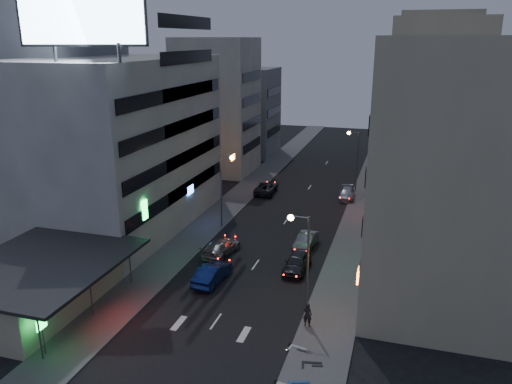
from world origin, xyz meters
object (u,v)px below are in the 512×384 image
at_px(scooter_blue, 310,372).
at_px(road_car_blue, 212,273).
at_px(parked_car_right_near, 297,262).
at_px(scooter_black_b, 323,354).
at_px(parked_car_right_far, 347,194).
at_px(scooter_silver_b, 308,342).
at_px(scooter_silver_a, 300,379).
at_px(parked_car_left, 266,188).
at_px(person, 307,315).
at_px(parked_car_right_mid, 306,241).
at_px(scooter_black_a, 311,382).
at_px(road_car_silver, 221,247).

bearing_deg(scooter_blue, road_car_blue, 26.26).
xyz_separation_m(parked_car_right_near, scooter_black_b, (4.42, -12.62, -0.09)).
bearing_deg(parked_car_right_far, scooter_black_b, -90.25).
distance_m(parked_car_right_near, scooter_silver_b, 11.94).
bearing_deg(scooter_silver_a, parked_car_left, 26.23).
bearing_deg(scooter_black_b, parked_car_right_far, -7.17).
distance_m(scooter_blue, scooter_black_b, 2.06).
bearing_deg(person, parked_car_right_mid, -76.47).
bearing_deg(person, scooter_blue, 104.67).
distance_m(parked_car_right_mid, parked_car_left, 18.64).
bearing_deg(parked_car_right_near, scooter_blue, -72.99).
bearing_deg(scooter_silver_b, person, 23.42).
relative_size(parked_car_right_far, scooter_black_b, 2.42).
height_order(road_car_blue, scooter_silver_b, road_car_blue).
bearing_deg(scooter_silver_a, scooter_blue, -23.89).
distance_m(person, scooter_black_a, 6.76).
bearing_deg(scooter_silver_a, scooter_black_b, -9.96).
relative_size(parked_car_right_far, scooter_blue, 2.39).
xyz_separation_m(parked_car_right_mid, parked_car_right_far, (1.97, 17.10, -0.05)).
distance_m(parked_car_right_far, person, 31.04).
height_order(scooter_black_a, scooter_silver_a, scooter_silver_a).
bearing_deg(scooter_silver_b, scooter_blue, -155.08).
height_order(parked_car_left, road_car_silver, road_car_silver).
relative_size(parked_car_right_far, person, 2.61).
bearing_deg(parked_car_left, scooter_silver_a, 105.36).
xyz_separation_m(parked_car_right_far, scooter_blue, (2.31, -36.91, 0.04)).
xyz_separation_m(road_car_blue, scooter_black_a, (10.60, -11.11, -0.19)).
relative_size(parked_car_right_mid, scooter_silver_a, 2.22).
relative_size(scooter_silver_a, scooter_blue, 1.02).
height_order(person, scooter_blue, person).
height_order(parked_car_right_mid, scooter_black_b, parked_car_right_mid).
bearing_deg(parked_car_right_mid, road_car_blue, -118.22).
relative_size(scooter_black_a, scooter_black_b, 0.84).
relative_size(parked_car_right_near, scooter_black_b, 2.43).
distance_m(parked_car_right_far, scooter_black_b, 35.00).
distance_m(road_car_silver, scooter_silver_b, 16.93).
bearing_deg(parked_car_left, parked_car_right_mid, 114.61).
distance_m(person, scooter_silver_b, 2.83).
xyz_separation_m(road_car_blue, road_car_silver, (-1.31, 5.62, -0.06)).
xyz_separation_m(parked_car_right_far, person, (0.95, -31.03, 0.34)).
height_order(parked_car_right_far, scooter_silver_a, parked_car_right_far).
bearing_deg(person, scooter_silver_b, 103.86).
height_order(scooter_silver_a, scooter_silver_b, scooter_silver_a).
distance_m(scooter_black_a, scooter_silver_a, 0.67).
bearing_deg(scooter_silver_a, scooter_black_a, -73.55).
xyz_separation_m(person, scooter_blue, (1.36, -5.89, -0.30)).
bearing_deg(scooter_black_b, parked_car_left, 9.73).
height_order(parked_car_right_near, parked_car_right_far, parked_car_right_near).
xyz_separation_m(parked_car_right_mid, road_car_blue, (-6.17, -9.40, 0.07)).
bearing_deg(road_car_blue, scooter_black_b, 145.88).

